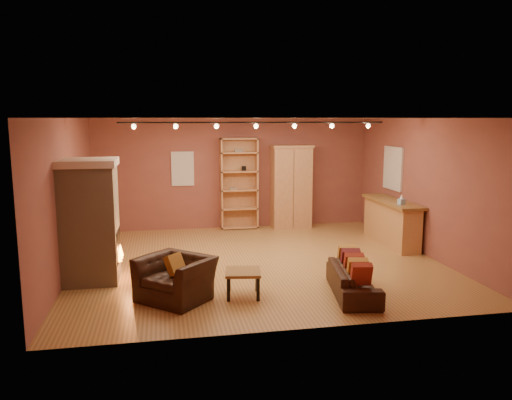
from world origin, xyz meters
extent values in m
plane|color=olive|center=(0.00, 0.00, 0.00)|extent=(7.00, 7.00, 0.00)
plane|color=brown|center=(0.00, 0.00, 2.80)|extent=(7.00, 7.00, 0.00)
cube|color=brown|center=(0.00, 3.25, 1.40)|extent=(7.00, 0.02, 2.80)
cube|color=brown|center=(-3.50, 0.00, 1.40)|extent=(0.02, 6.50, 2.80)
cube|color=brown|center=(3.50, 0.00, 1.40)|extent=(0.02, 6.50, 2.80)
cube|color=tan|center=(-3.05, -0.60, 1.00)|extent=(0.90, 0.90, 2.00)
cube|color=beige|center=(-3.05, -0.60, 2.06)|extent=(0.98, 0.98, 0.12)
cube|color=black|center=(-2.64, -0.60, 0.60)|extent=(0.10, 0.65, 0.55)
cone|color=orange|center=(-2.58, -0.60, 0.48)|extent=(0.10, 0.10, 0.22)
cube|color=silver|center=(-1.30, 3.23, 1.55)|extent=(0.56, 0.04, 0.86)
cube|color=tan|center=(0.10, 3.23, 1.16)|extent=(0.95, 0.04, 2.32)
cube|color=tan|center=(-0.35, 3.07, 1.16)|extent=(0.04, 0.37, 2.32)
cube|color=tan|center=(0.56, 3.07, 1.16)|extent=(0.04, 0.37, 2.32)
cube|color=gray|center=(-0.06, 3.07, 1.03)|extent=(0.18, 0.12, 0.05)
cube|color=black|center=(0.23, 3.07, 1.55)|extent=(0.10, 0.10, 0.12)
cube|color=tan|center=(0.10, 3.07, 0.04)|extent=(0.95, 0.37, 0.04)
cube|color=tan|center=(0.10, 3.07, 0.53)|extent=(0.95, 0.37, 0.03)
cube|color=tan|center=(0.10, 3.07, 1.00)|extent=(0.95, 0.37, 0.03)
cube|color=tan|center=(0.10, 3.07, 1.47)|extent=(0.95, 0.37, 0.04)
cube|color=tan|center=(0.10, 3.07, 1.95)|extent=(0.95, 0.37, 0.04)
cube|color=tan|center=(0.10, 3.07, 2.30)|extent=(0.95, 0.37, 0.04)
cube|color=tan|center=(1.44, 2.98, 1.03)|extent=(0.99, 0.54, 2.07)
cube|color=olive|center=(1.44, 2.72, 1.03)|extent=(0.02, 0.01, 1.97)
cube|color=tan|center=(1.44, 2.98, 2.10)|extent=(1.05, 0.60, 0.06)
cube|color=tan|center=(3.20, 0.83, 0.47)|extent=(0.45, 1.96, 0.94)
cube|color=olive|center=(3.20, 0.83, 0.97)|extent=(0.57, 2.08, 0.06)
cube|color=#85B2D6|center=(3.15, 0.29, 1.06)|extent=(0.14, 0.14, 0.12)
cone|color=white|center=(3.15, 0.29, 1.17)|extent=(0.08, 0.08, 0.10)
cube|color=silver|center=(3.47, 1.40, 1.65)|extent=(0.05, 0.90, 1.00)
imported|color=black|center=(1.14, -2.12, 0.31)|extent=(0.73, 1.64, 0.62)
cube|color=maroon|center=(1.04, -2.66, 0.52)|extent=(0.34, 0.28, 0.36)
cube|color=#B2792E|center=(1.09, -2.39, 0.52)|extent=(0.34, 0.28, 0.36)
cube|color=maroon|center=(1.14, -2.12, 0.52)|extent=(0.34, 0.28, 0.36)
cube|color=maroon|center=(1.19, -1.85, 0.52)|extent=(0.34, 0.28, 0.36)
cube|color=#B2792E|center=(1.23, -1.58, 0.52)|extent=(0.34, 0.28, 0.36)
imported|color=black|center=(-1.65, -1.81, 0.46)|extent=(1.23, 1.20, 0.91)
cube|color=#B2792E|center=(-1.65, -1.81, 0.57)|extent=(0.38, 0.38, 0.34)
cube|color=olive|center=(-0.60, -1.85, 0.39)|extent=(0.63, 0.63, 0.05)
cube|color=black|center=(-0.83, -2.08, 0.18)|extent=(0.05, 0.05, 0.37)
cube|color=black|center=(-0.37, -2.08, 0.18)|extent=(0.05, 0.05, 0.37)
cube|color=black|center=(-0.83, -1.62, 0.18)|extent=(0.05, 0.05, 0.37)
cube|color=black|center=(-0.37, -1.62, 0.18)|extent=(0.05, 0.05, 0.37)
cylinder|color=black|center=(0.00, 0.20, 2.72)|extent=(5.20, 0.03, 0.03)
sphere|color=#FFD88C|center=(-2.30, 0.20, 2.65)|extent=(0.09, 0.09, 0.09)
sphere|color=#FFD88C|center=(-1.53, 0.20, 2.65)|extent=(0.09, 0.09, 0.09)
sphere|color=#FFD88C|center=(-0.77, 0.20, 2.65)|extent=(0.09, 0.09, 0.09)
sphere|color=#FFD88C|center=(0.00, 0.20, 2.65)|extent=(0.09, 0.09, 0.09)
sphere|color=#FFD88C|center=(0.77, 0.20, 2.65)|extent=(0.09, 0.09, 0.09)
sphere|color=#FFD88C|center=(1.53, 0.20, 2.65)|extent=(0.09, 0.09, 0.09)
sphere|color=#FFD88C|center=(2.30, 0.20, 2.65)|extent=(0.09, 0.09, 0.09)
camera|label=1|loc=(-1.81, -9.35, 2.79)|focal=35.00mm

